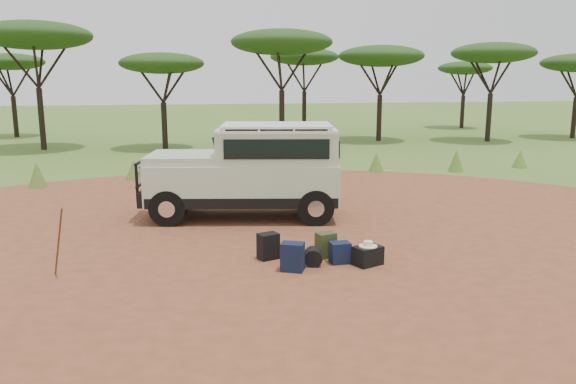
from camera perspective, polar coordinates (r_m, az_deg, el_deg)
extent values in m
plane|color=#4C6E27|center=(11.70, -3.30, -5.98)|extent=(140.00, 140.00, 0.00)
cylinder|color=brown|center=(11.70, -3.30, -5.96)|extent=(23.00, 23.00, 0.01)
cone|color=#4C6E27|center=(20.09, -24.14, 1.62)|extent=(0.60, 0.60, 0.85)
cone|color=#4C6E27|center=(20.55, -15.41, 2.19)|extent=(0.60, 0.60, 0.70)
cone|color=#4C6E27|center=(20.15, -6.95, 2.63)|extent=(0.60, 0.60, 0.90)
cone|color=#4C6E27|center=(20.22, 1.66, 2.60)|extent=(0.60, 0.60, 0.80)
cone|color=#4C6E27|center=(21.76, 8.96, 3.03)|extent=(0.60, 0.60, 0.75)
cone|color=#4C6E27|center=(22.44, 16.71, 3.07)|extent=(0.60, 0.60, 0.85)
cone|color=#4C6E27|center=(24.34, 22.50, 3.12)|extent=(0.60, 0.60, 0.70)
cylinder|color=black|center=(30.80, -23.75, 6.79)|extent=(0.28, 0.28, 3.06)
ellipsoid|color=#183613|center=(30.80, -24.37, 14.30)|extent=(5.50, 5.50, 1.38)
cylinder|color=black|center=(29.35, -12.44, 6.60)|extent=(0.28, 0.28, 2.34)
ellipsoid|color=#183613|center=(29.27, -12.70, 12.64)|extent=(4.20, 4.20, 1.05)
cylinder|color=black|center=(29.46, -0.63, 7.45)|extent=(0.28, 0.28, 2.93)
ellipsoid|color=#183613|center=(29.45, -0.65, 14.98)|extent=(5.20, 5.20, 1.30)
cylinder|color=black|center=(32.75, 9.24, 7.43)|extent=(0.28, 0.28, 2.61)
ellipsoid|color=#183613|center=(32.70, 9.44, 13.47)|extent=(4.80, 4.80, 1.20)
cylinder|color=black|center=(34.03, 19.73, 7.13)|extent=(0.28, 0.28, 2.70)
ellipsoid|color=#183613|center=(33.99, 20.14, 13.14)|extent=(4.60, 4.60, 1.15)
cylinder|color=black|center=(37.95, 27.07, 6.73)|extent=(0.28, 0.28, 2.43)
cylinder|color=black|center=(38.30, -25.99, 6.89)|extent=(0.28, 0.28, 2.48)
ellipsoid|color=#183613|center=(38.25, -26.42, 11.77)|extent=(4.00, 4.00, 1.00)
cylinder|color=black|center=(37.61, 1.65, 8.13)|extent=(0.28, 0.28, 2.70)
ellipsoid|color=#183613|center=(37.58, 1.69, 13.58)|extent=(4.50, 4.50, 1.12)
cylinder|color=black|center=(42.89, 17.29, 7.79)|extent=(0.28, 0.28, 2.34)
ellipsoid|color=#183613|center=(42.83, 17.54, 11.92)|extent=(3.80, 3.80, 0.95)
cube|color=#B3C9AB|center=(14.32, -4.52, 1.10)|extent=(5.01, 2.78, 1.00)
cube|color=black|center=(14.39, -4.50, -0.36)|extent=(4.92, 2.80, 0.25)
cube|color=#B3C9AB|center=(14.16, -1.15, 4.68)|extent=(3.23, 2.38, 0.79)
cube|color=white|center=(14.11, -1.16, 6.39)|extent=(3.23, 2.41, 0.06)
cube|color=white|center=(14.11, -1.16, 6.82)|extent=(2.98, 2.26, 0.05)
cube|color=#B3C9AB|center=(14.39, -10.51, 3.44)|extent=(2.05, 2.12, 0.21)
cube|color=black|center=(14.23, -7.00, 4.79)|extent=(0.47, 1.60, 0.55)
cube|color=black|center=(13.21, -1.16, 4.36)|extent=(2.46, 0.50, 0.47)
cube|color=black|center=(15.10, -1.14, 5.25)|extent=(2.46, 0.50, 0.47)
cube|color=black|center=(14.23, 4.87, 4.67)|extent=(0.34, 1.54, 0.43)
cube|color=black|center=(14.73, -13.97, -0.14)|extent=(0.50, 1.90, 0.36)
cylinder|color=black|center=(14.62, -14.61, 3.09)|extent=(0.32, 1.35, 0.07)
cylinder|color=black|center=(14.71, -14.51, 0.94)|extent=(0.32, 1.35, 0.07)
cylinder|color=silver|center=(14.37, -14.92, 2.09)|extent=(0.11, 0.24, 0.23)
cylinder|color=silver|center=(14.94, -14.39, 2.45)|extent=(0.11, 0.24, 0.23)
cube|color=white|center=(14.72, -14.32, 0.34)|extent=(0.12, 0.44, 0.13)
cylinder|color=black|center=(15.15, -6.31, 4.75)|extent=(0.10, 0.10, 0.87)
cylinder|color=black|center=(13.83, -12.12, -1.60)|extent=(0.92, 0.45, 0.88)
cylinder|color=black|center=(15.45, -10.93, -0.19)|extent=(0.92, 0.45, 0.88)
cylinder|color=black|center=(13.59, 2.83, -1.58)|extent=(0.92, 0.45, 0.88)
cylinder|color=black|center=(15.24, 2.42, -0.15)|extent=(0.92, 0.45, 0.88)
cylinder|color=brown|center=(10.78, -22.28, -4.71)|extent=(0.32, 0.43, 1.32)
cube|color=black|center=(11.10, -2.02, -5.53)|extent=(0.46, 0.40, 0.52)
cube|color=#111B36|center=(10.41, 0.47, -6.62)|extent=(0.50, 0.44, 0.54)
cube|color=#394520|center=(11.20, 3.86, -5.42)|extent=(0.43, 0.36, 0.51)
cube|color=#111B36|center=(10.90, 5.30, -6.17)|extent=(0.39, 0.30, 0.42)
cube|color=black|center=(10.88, 8.10, -6.42)|extent=(0.62, 0.54, 0.37)
cylinder|color=black|center=(10.76, 2.57, -6.59)|extent=(0.41, 0.41, 0.34)
cylinder|color=beige|center=(10.82, 8.13, -5.46)|extent=(0.36, 0.36, 0.01)
cylinder|color=beige|center=(10.80, 8.14, -5.19)|extent=(0.18, 0.18, 0.09)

